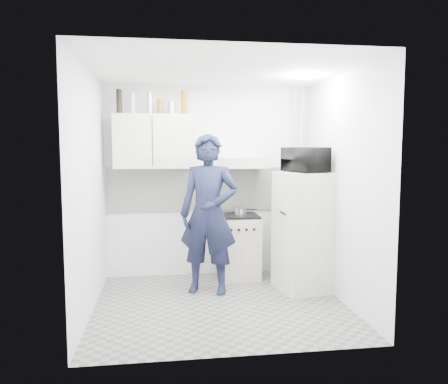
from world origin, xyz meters
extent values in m
plane|color=slate|center=(0.00, 0.00, 0.00)|extent=(2.80, 2.80, 0.00)
plane|color=white|center=(0.00, 0.00, 2.60)|extent=(2.80, 2.80, 0.00)
plane|color=silver|center=(0.00, 1.25, 1.30)|extent=(2.80, 0.00, 2.80)
plane|color=silver|center=(-1.40, 0.00, 1.30)|extent=(0.00, 2.60, 2.60)
plane|color=silver|center=(1.40, 0.00, 1.30)|extent=(0.00, 2.60, 2.60)
imported|color=black|center=(-0.08, 0.47, 0.97)|extent=(0.82, 0.66, 1.94)
cube|color=beige|center=(0.39, 1.00, 0.42)|extent=(0.52, 0.52, 0.84)
cube|color=white|center=(1.10, 0.38, 0.74)|extent=(0.72, 0.72, 1.47)
cube|color=black|center=(0.39, 1.00, 0.85)|extent=(0.50, 0.50, 0.03)
cylinder|color=silver|center=(0.40, 0.99, 0.91)|extent=(0.16, 0.16, 0.09)
imported|color=black|center=(1.10, 0.38, 1.62)|extent=(0.63, 0.52, 0.30)
cylinder|color=black|center=(-1.17, 1.07, 2.36)|extent=(0.07, 0.07, 0.31)
cylinder|color=#B2B7BC|center=(-1.00, 1.07, 2.33)|extent=(0.07, 0.07, 0.27)
cylinder|color=silver|center=(-0.78, 1.07, 2.34)|extent=(0.06, 0.06, 0.28)
cylinder|color=brown|center=(-0.65, 1.07, 2.30)|extent=(0.08, 0.08, 0.20)
cylinder|color=silver|center=(-0.50, 1.07, 2.28)|extent=(0.09, 0.09, 0.17)
cylinder|color=brown|center=(-0.34, 1.07, 2.36)|extent=(0.08, 0.08, 0.31)
cube|color=white|center=(-0.75, 1.07, 1.85)|extent=(1.00, 0.35, 0.70)
cube|color=beige|center=(0.45, 1.00, 1.57)|extent=(0.60, 0.50, 0.14)
cube|color=white|center=(0.00, 1.24, 1.20)|extent=(2.74, 0.03, 0.60)
cylinder|color=beige|center=(1.30, 1.17, 1.30)|extent=(0.05, 0.05, 2.60)
cylinder|color=beige|center=(1.18, 1.17, 1.30)|extent=(0.04, 0.04, 2.60)
cylinder|color=white|center=(1.00, 0.20, 2.57)|extent=(0.10, 0.10, 0.02)
camera|label=1|loc=(-0.62, -4.75, 1.76)|focal=35.00mm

